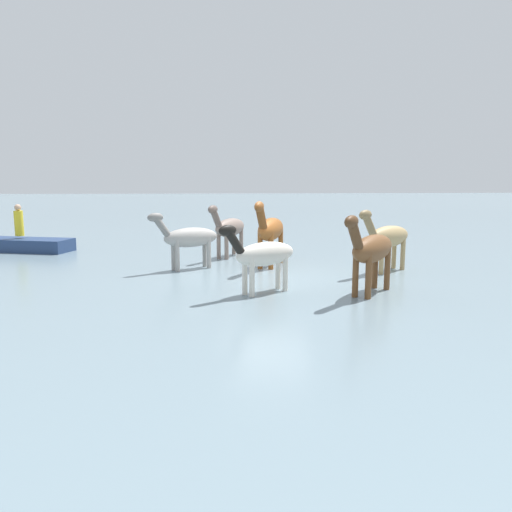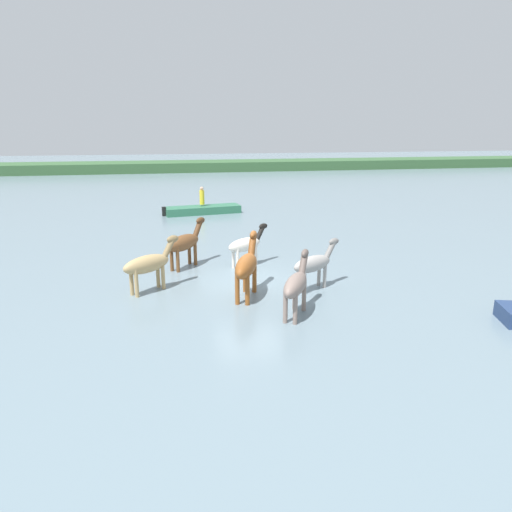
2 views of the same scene
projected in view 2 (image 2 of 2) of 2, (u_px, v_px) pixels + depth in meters
ground_plane at (248, 282)px, 17.62m from camera, size 167.31×167.31×0.00m
distant_shoreline at (189, 171)px, 61.06m from camera, size 150.58×6.00×2.40m
horse_lead at (247, 265)px, 15.83m from camera, size 1.36×2.63×2.07m
horse_rear_stallion at (246, 245)px, 19.44m from camera, size 2.00×1.47×1.69m
horse_pinto_flank at (185, 243)px, 19.22m from camera, size 1.91×2.14×1.93m
horse_gray_outer at (314, 264)px, 16.65m from camera, size 2.12×1.40×1.74m
horse_dark_mare at (149, 264)px, 16.41m from camera, size 2.13×1.75×1.86m
horse_dun_straggler at (296, 284)px, 14.29m from camera, size 1.51×2.26×1.86m
boat_dinghy_port at (203, 211)px, 31.37m from camera, size 5.29×2.18×0.75m
person_boatman_standing at (202, 196)px, 31.22m from camera, size 0.32×0.32×1.19m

